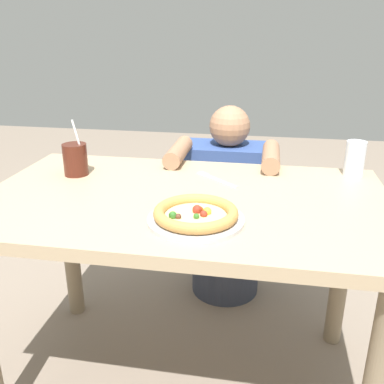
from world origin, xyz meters
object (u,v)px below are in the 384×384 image
at_px(pizza_near, 196,215).
at_px(fork, 215,179).
at_px(drink_cup_colored, 75,159).
at_px(diner_seated, 227,216).
at_px(water_cup_clear, 355,158).

height_order(pizza_near, fork, pizza_near).
height_order(drink_cup_colored, fork, drink_cup_colored).
bearing_deg(drink_cup_colored, diner_seated, 41.99).
distance_m(water_cup_clear, fork, 0.52).
distance_m(drink_cup_colored, fork, 0.52).
distance_m(pizza_near, water_cup_clear, 0.72).
height_order(fork, diner_seated, diner_seated).
distance_m(drink_cup_colored, diner_seated, 0.81).
relative_size(drink_cup_colored, fork, 1.28).
height_order(pizza_near, water_cup_clear, water_cup_clear).
distance_m(pizza_near, fork, 0.37).
bearing_deg(water_cup_clear, drink_cup_colored, -170.48).
height_order(drink_cup_colored, diner_seated, drink_cup_colored).
xyz_separation_m(drink_cup_colored, diner_seated, (0.52, 0.47, -0.40)).
bearing_deg(fork, drink_cup_colored, -175.76).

